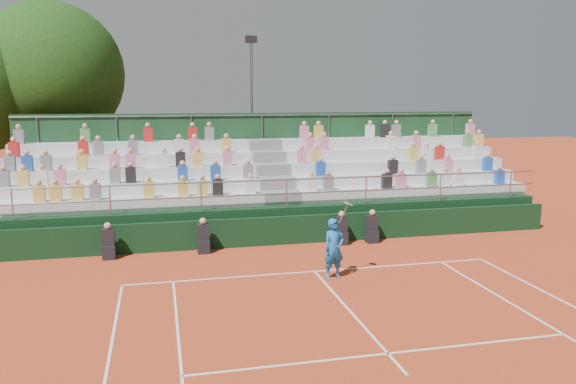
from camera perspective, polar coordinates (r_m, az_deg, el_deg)
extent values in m
plane|color=#BB401F|center=(16.80, 2.72, -8.07)|extent=(90.00, 90.00, 0.00)
cube|color=white|center=(16.80, 2.72, -8.06)|extent=(11.00, 0.06, 0.01)
cube|color=white|center=(13.93, 6.36, -11.97)|extent=(0.06, 6.40, 0.01)
cube|color=white|center=(11.98, 10.12, -15.85)|extent=(8.22, 0.06, 0.01)
cube|color=black|center=(19.65, 0.20, -3.88)|extent=(20.00, 0.15, 1.00)
cube|color=black|center=(18.87, -17.72, -5.83)|extent=(0.40, 0.40, 0.44)
cube|color=black|center=(18.75, -17.80, -4.41)|extent=(0.38, 0.25, 0.55)
sphere|color=tan|center=(18.66, -17.86, -3.28)|extent=(0.22, 0.22, 0.22)
cube|color=black|center=(18.84, -8.58, -5.48)|extent=(0.40, 0.40, 0.44)
cube|color=black|center=(18.72, -8.62, -4.07)|extent=(0.38, 0.25, 0.55)
sphere|color=tan|center=(18.63, -8.65, -2.93)|extent=(0.22, 0.22, 0.22)
cube|color=black|center=(19.76, 5.43, -4.69)|extent=(0.40, 0.40, 0.44)
cube|color=black|center=(19.64, 5.45, -3.33)|extent=(0.38, 0.25, 0.55)
sphere|color=tan|center=(19.56, 5.47, -2.25)|extent=(0.22, 0.22, 0.22)
cube|color=black|center=(20.14, 8.51, -4.47)|extent=(0.40, 0.40, 0.44)
cube|color=black|center=(20.03, 8.54, -3.14)|extent=(0.38, 0.25, 0.55)
sphere|color=tan|center=(19.94, 8.57, -2.08)|extent=(0.22, 0.22, 0.22)
cube|color=black|center=(22.58, -1.60, -1.81)|extent=(20.00, 5.20, 1.20)
cube|color=silver|center=(20.38, -15.56, -1.13)|extent=(9.30, 0.85, 0.42)
cube|color=silver|center=(22.55, 12.70, 0.03)|extent=(9.30, 0.85, 0.42)
cube|color=slate|center=(20.82, -0.70, -0.54)|extent=(1.40, 0.85, 0.42)
cube|color=silver|center=(21.14, -15.52, 0.41)|extent=(9.30, 0.85, 0.42)
cube|color=silver|center=(23.25, 11.84, 1.40)|extent=(9.30, 0.85, 0.42)
cube|color=slate|center=(21.56, -1.18, 0.96)|extent=(1.40, 0.85, 0.42)
cube|color=silver|center=(21.92, -15.48, 1.85)|extent=(9.30, 0.85, 0.42)
cube|color=silver|center=(23.96, 11.02, 2.69)|extent=(9.30, 0.85, 0.42)
cube|color=slate|center=(22.33, -1.64, 2.35)|extent=(1.40, 0.85, 0.42)
cube|color=silver|center=(22.71, -15.45, 3.19)|extent=(9.30, 0.85, 0.42)
cube|color=silver|center=(24.68, 10.26, 3.90)|extent=(9.30, 0.85, 0.42)
cube|color=slate|center=(23.11, -2.06, 3.65)|extent=(1.40, 0.85, 0.42)
cube|color=silver|center=(23.51, -15.42, 4.44)|extent=(9.30, 0.85, 0.42)
cube|color=silver|center=(25.42, 9.53, 5.04)|extent=(9.30, 0.85, 0.42)
cube|color=slate|center=(23.90, -2.45, 4.87)|extent=(1.40, 0.85, 0.42)
cube|color=#173E20|center=(24.50, -2.67, 2.90)|extent=(20.00, 0.12, 4.40)
cylinder|color=gray|center=(19.84, -0.16, 1.26)|extent=(20.00, 0.05, 0.05)
cylinder|color=gray|center=(24.24, -2.66, 7.80)|extent=(20.00, 0.05, 0.05)
cube|color=gold|center=(20.50, -23.92, -0.17)|extent=(0.36, 0.24, 0.56)
cube|color=gold|center=(20.41, -22.51, -0.11)|extent=(0.36, 0.24, 0.56)
cube|color=gold|center=(20.31, -20.60, -0.04)|extent=(0.36, 0.24, 0.56)
cube|color=slate|center=(20.24, -18.98, 0.03)|extent=(0.36, 0.24, 0.56)
cube|color=gold|center=(20.12, -13.95, 0.22)|extent=(0.36, 0.24, 0.56)
cube|color=gold|center=(20.13, -10.62, 0.35)|extent=(0.36, 0.24, 0.56)
cube|color=gold|center=(20.17, -8.71, 0.42)|extent=(0.36, 0.24, 0.56)
cube|color=black|center=(20.22, -7.15, 0.48)|extent=(0.36, 0.24, 0.56)
cube|color=silver|center=(20.37, -3.82, 0.61)|extent=(0.36, 0.24, 0.56)
cube|color=slate|center=(21.54, -26.91, 1.19)|extent=(0.36, 0.24, 0.56)
cube|color=gold|center=(21.39, -25.27, 1.26)|extent=(0.36, 0.24, 0.56)
cube|color=silver|center=(21.27, -23.69, 1.33)|extent=(0.36, 0.24, 0.56)
cube|color=pink|center=(21.17, -22.12, 1.40)|extent=(0.36, 0.24, 0.56)
cube|color=slate|center=(20.96, -17.17, 1.61)|extent=(0.36, 0.24, 0.56)
cube|color=black|center=(20.92, -15.69, 1.67)|extent=(0.36, 0.24, 0.56)
cube|color=#1E4CB2|center=(20.91, -10.65, 1.86)|extent=(0.36, 0.24, 0.56)
cube|color=#1E4CB2|center=(20.99, -7.37, 1.98)|extent=(0.36, 0.24, 0.56)
cube|color=slate|center=(21.15, -4.07, 2.10)|extent=(0.36, 0.24, 0.56)
cube|color=slate|center=(22.30, -26.40, 2.58)|extent=(0.36, 0.24, 0.56)
cube|color=#1E4CB2|center=(22.17, -24.97, 2.65)|extent=(0.36, 0.24, 0.56)
cube|color=slate|center=(22.05, -23.35, 2.73)|extent=(0.36, 0.24, 0.56)
cube|color=gold|center=(21.86, -20.20, 2.88)|extent=(0.36, 0.24, 0.56)
cube|color=pink|center=(21.75, -17.18, 3.01)|extent=(0.36, 0.24, 0.56)
cube|color=pink|center=(21.71, -15.68, 3.08)|extent=(0.36, 0.24, 0.56)
cube|color=silver|center=(21.69, -12.50, 3.20)|extent=(0.36, 0.24, 0.56)
cube|color=black|center=(21.70, -10.87, 3.26)|extent=(0.36, 0.24, 0.56)
cube|color=gold|center=(21.74, -9.17, 3.32)|extent=(0.36, 0.24, 0.56)
cube|color=pink|center=(21.84, -6.19, 3.42)|extent=(0.36, 0.24, 0.56)
cube|color=red|center=(23.09, -26.07, 3.87)|extent=(0.36, 0.24, 0.56)
cube|color=red|center=(22.66, -20.09, 4.18)|extent=(0.36, 0.24, 0.56)
cube|color=slate|center=(22.60, -18.69, 4.25)|extent=(0.36, 0.24, 0.56)
cube|color=slate|center=(22.51, -15.46, 4.39)|extent=(0.36, 0.24, 0.56)
cube|color=silver|center=(22.51, -10.98, 4.57)|extent=(0.36, 0.24, 0.56)
cube|color=pink|center=(22.53, -9.44, 4.62)|extent=(0.36, 0.24, 0.56)
cube|color=gold|center=(22.65, -6.28, 4.72)|extent=(0.36, 0.24, 0.56)
cube|color=slate|center=(23.88, -25.65, 5.08)|extent=(0.36, 0.24, 0.56)
cube|color=#4C8C4C|center=(23.47, -19.89, 5.40)|extent=(0.36, 0.24, 0.56)
cube|color=red|center=(23.31, -14.04, 5.67)|extent=(0.36, 0.24, 0.56)
cube|color=red|center=(23.35, -9.67, 5.83)|extent=(0.36, 0.24, 0.56)
cube|color=slate|center=(23.40, -7.99, 5.88)|extent=(0.36, 0.24, 0.56)
cube|color=silver|center=(20.86, 2.42, 0.84)|extent=(0.36, 0.24, 0.56)
cube|color=slate|center=(21.04, 4.12, 0.90)|extent=(0.36, 0.24, 0.56)
cube|color=black|center=(21.83, 10.00, 1.10)|extent=(0.36, 0.24, 0.56)
cube|color=pink|center=(22.07, 11.42, 1.15)|extent=(0.36, 0.24, 0.56)
cube|color=#4C8C4C|center=(22.62, 14.35, 1.25)|extent=(0.36, 0.24, 0.56)
cube|color=silver|center=(22.89, 15.63, 1.29)|extent=(0.36, 0.24, 0.56)
cube|color=silver|center=(23.18, 16.92, 1.33)|extent=(0.36, 0.24, 0.56)
cube|color=#1E4CB2|center=(24.14, 20.67, 1.45)|extent=(0.36, 0.24, 0.56)
cube|color=#1E4CB2|center=(21.76, 3.33, 2.33)|extent=(0.36, 0.24, 0.56)
cube|color=black|center=(22.79, 10.60, 2.52)|extent=(0.36, 0.24, 0.56)
cube|color=slate|center=(23.30, 13.34, 2.58)|extent=(0.36, 0.24, 0.56)
cube|color=pink|center=(23.84, 15.88, 2.63)|extent=(0.36, 0.24, 0.56)
cube|color=#1E4CB2|center=(24.77, 19.59, 2.69)|extent=(0.36, 0.24, 0.56)
cube|color=pink|center=(22.39, 1.42, 3.64)|extent=(0.36, 0.24, 0.56)
cube|color=gold|center=(22.54, 2.85, 3.67)|extent=(0.36, 0.24, 0.56)
cube|color=gold|center=(24.02, 12.55, 3.83)|extent=(0.36, 0.24, 0.56)
cube|color=silver|center=(24.30, 13.90, 3.84)|extent=(0.36, 0.24, 0.56)
cube|color=red|center=(24.58, 15.14, 3.85)|extent=(0.36, 0.24, 0.56)
cube|color=silver|center=(25.46, 18.67, 3.88)|extent=(0.36, 0.24, 0.56)
cube|color=pink|center=(23.31, 2.26, 4.92)|extent=(0.36, 0.24, 0.56)
cube|color=pink|center=(23.47, 3.68, 4.94)|extent=(0.36, 0.24, 0.56)
cube|color=silver|center=(24.50, 10.41, 5.00)|extent=(0.36, 0.24, 0.56)
cube|color=pink|center=(24.98, 12.87, 5.01)|extent=(0.36, 0.24, 0.56)
cube|color=#4C8C4C|center=(26.16, 17.79, 5.00)|extent=(0.36, 0.24, 0.56)
cube|color=gold|center=(26.44, 18.81, 4.99)|extent=(0.36, 0.24, 0.56)
cube|color=pink|center=(24.09, 1.67, 6.08)|extent=(0.36, 0.24, 0.56)
cube|color=gold|center=(24.26, 3.11, 6.10)|extent=(0.36, 0.24, 0.56)
cube|color=silver|center=(25.01, 8.32, 6.12)|extent=(0.36, 0.24, 0.56)
cube|color=black|center=(25.27, 9.80, 6.12)|extent=(0.36, 0.24, 0.56)
cube|color=slate|center=(25.48, 10.93, 6.12)|extent=(0.36, 0.24, 0.56)
cube|color=#4C8C4C|center=(26.25, 14.47, 6.09)|extent=(0.36, 0.24, 0.56)
cube|color=pink|center=(27.16, 18.02, 6.04)|extent=(0.36, 0.24, 0.56)
imported|color=#1764AE|center=(16.01, 4.70, -5.76)|extent=(0.69, 0.52, 1.74)
cylinder|color=gray|center=(15.85, 5.61, -2.28)|extent=(0.26, 0.03, 0.51)
cylinder|color=#E5D866|center=(15.83, 6.15, -1.19)|extent=(0.26, 0.28, 0.14)
cylinder|color=#352513|center=(27.97, -22.32, 2.15)|extent=(0.50, 0.50, 3.54)
sphere|color=#14350E|center=(27.78, -22.91, 11.01)|extent=(6.37, 6.37, 6.37)
cylinder|color=gray|center=(29.67, -3.69, 7.39)|extent=(0.16, 0.16, 7.78)
cube|color=black|center=(29.77, -3.78, 15.23)|extent=(0.60, 0.25, 0.35)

